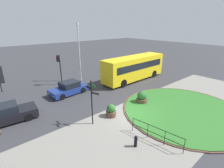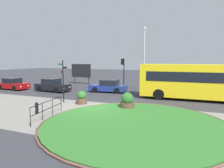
{
  "view_description": "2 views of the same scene",
  "coord_description": "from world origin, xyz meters",
  "px_view_note": "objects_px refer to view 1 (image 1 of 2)",
  "views": [
    {
      "loc": [
        -9.53,
        -8.43,
        7.39
      ],
      "look_at": [
        0.25,
        3.08,
        1.88
      ],
      "focal_mm": 26.46,
      "sensor_mm": 36.0,
      "label": 1
    },
    {
      "loc": [
        7.02,
        -13.34,
        3.64
      ],
      "look_at": [
        0.16,
        3.2,
        1.52
      ],
      "focal_mm": 32.49,
      "sensor_mm": 36.0,
      "label": 2
    }
  ],
  "objects_px": {
    "signpost_directional": "(92,100)",
    "bollard_foreground": "(136,141)",
    "bus_yellow": "(134,68)",
    "car_near_lane": "(8,114)",
    "lamppost_tall": "(79,51)",
    "car_far_lane": "(69,88)",
    "traffic_light_near": "(59,64)",
    "planter_near_signpost": "(111,111)",
    "planter_kerbside": "(142,98)"
  },
  "relations": [
    {
      "from": "lamppost_tall",
      "to": "planter_kerbside",
      "type": "xyz_separation_m",
      "value": [
        1.14,
        -9.83,
        -3.51
      ]
    },
    {
      "from": "car_near_lane",
      "to": "traffic_light_near",
      "type": "distance_m",
      "value": 8.94
    },
    {
      "from": "signpost_directional",
      "to": "lamppost_tall",
      "type": "bearing_deg",
      "value": 64.51
    },
    {
      "from": "signpost_directional",
      "to": "planter_near_signpost",
      "type": "distance_m",
      "value": 2.43
    },
    {
      "from": "car_near_lane",
      "to": "planter_kerbside",
      "type": "height_order",
      "value": "car_near_lane"
    },
    {
      "from": "bollard_foreground",
      "to": "planter_near_signpost",
      "type": "distance_m",
      "value": 4.03
    },
    {
      "from": "planter_near_signpost",
      "to": "planter_kerbside",
      "type": "xyz_separation_m",
      "value": [
        3.98,
        -0.01,
        0.05
      ]
    },
    {
      "from": "bollard_foreground",
      "to": "planter_near_signpost",
      "type": "relative_size",
      "value": 0.74
    },
    {
      "from": "lamppost_tall",
      "to": "planter_kerbside",
      "type": "height_order",
      "value": "lamppost_tall"
    },
    {
      "from": "bollard_foreground",
      "to": "planter_kerbside",
      "type": "relative_size",
      "value": 0.67
    },
    {
      "from": "signpost_directional",
      "to": "bus_yellow",
      "type": "xyz_separation_m",
      "value": [
        10.59,
        5.43,
        -0.35
      ]
    },
    {
      "from": "signpost_directional",
      "to": "planter_near_signpost",
      "type": "relative_size",
      "value": 3.32
    },
    {
      "from": "bus_yellow",
      "to": "planter_near_signpost",
      "type": "bearing_deg",
      "value": -149.02
    },
    {
      "from": "planter_near_signpost",
      "to": "planter_kerbside",
      "type": "relative_size",
      "value": 0.89
    },
    {
      "from": "signpost_directional",
      "to": "bollard_foreground",
      "type": "height_order",
      "value": "signpost_directional"
    },
    {
      "from": "signpost_directional",
      "to": "planter_near_signpost",
      "type": "height_order",
      "value": "signpost_directional"
    },
    {
      "from": "bus_yellow",
      "to": "car_far_lane",
      "type": "relative_size",
      "value": 2.33
    },
    {
      "from": "bus_yellow",
      "to": "car_near_lane",
      "type": "xyz_separation_m",
      "value": [
        -15.52,
        -0.78,
        -1.07
      ]
    },
    {
      "from": "car_far_lane",
      "to": "car_near_lane",
      "type": "bearing_deg",
      "value": 12.96
    },
    {
      "from": "bollard_foreground",
      "to": "car_near_lane",
      "type": "bearing_deg",
      "value": 123.05
    },
    {
      "from": "signpost_directional",
      "to": "bus_yellow",
      "type": "relative_size",
      "value": 0.36
    },
    {
      "from": "car_far_lane",
      "to": "planter_near_signpost",
      "type": "xyz_separation_m",
      "value": [
        0.49,
        -6.74,
        -0.15
      ]
    },
    {
      "from": "car_far_lane",
      "to": "planter_near_signpost",
      "type": "height_order",
      "value": "car_far_lane"
    },
    {
      "from": "bollard_foreground",
      "to": "planter_near_signpost",
      "type": "bearing_deg",
      "value": 72.68
    },
    {
      "from": "lamppost_tall",
      "to": "planter_near_signpost",
      "type": "relative_size",
      "value": 6.88
    },
    {
      "from": "planter_near_signpost",
      "to": "planter_kerbside",
      "type": "distance_m",
      "value": 3.98
    },
    {
      "from": "bus_yellow",
      "to": "car_near_lane",
      "type": "distance_m",
      "value": 15.57
    },
    {
      "from": "car_near_lane",
      "to": "lamppost_tall",
      "type": "height_order",
      "value": "lamppost_tall"
    },
    {
      "from": "lamppost_tall",
      "to": "planter_near_signpost",
      "type": "height_order",
      "value": "lamppost_tall"
    },
    {
      "from": "signpost_directional",
      "to": "car_far_lane",
      "type": "height_order",
      "value": "signpost_directional"
    },
    {
      "from": "traffic_light_near",
      "to": "planter_kerbside",
      "type": "relative_size",
      "value": 3.12
    },
    {
      "from": "car_far_lane",
      "to": "planter_near_signpost",
      "type": "relative_size",
      "value": 3.91
    },
    {
      "from": "signpost_directional",
      "to": "car_near_lane",
      "type": "bearing_deg",
      "value": 136.64
    },
    {
      "from": "signpost_directional",
      "to": "lamppost_tall",
      "type": "height_order",
      "value": "lamppost_tall"
    },
    {
      "from": "car_near_lane",
      "to": "traffic_light_near",
      "type": "bearing_deg",
      "value": 42.85
    },
    {
      "from": "bus_yellow",
      "to": "lamppost_tall",
      "type": "distance_m",
      "value": 7.71
    },
    {
      "from": "planter_near_signpost",
      "to": "car_near_lane",
      "type": "bearing_deg",
      "value": 145.24
    },
    {
      "from": "bollard_foreground",
      "to": "car_far_lane",
      "type": "distance_m",
      "value": 10.61
    },
    {
      "from": "car_far_lane",
      "to": "planter_kerbside",
      "type": "bearing_deg",
      "value": 118.31
    },
    {
      "from": "lamppost_tall",
      "to": "planter_kerbside",
      "type": "distance_m",
      "value": 10.5
    },
    {
      "from": "car_near_lane",
      "to": "traffic_light_near",
      "type": "relative_size",
      "value": 1.11
    },
    {
      "from": "signpost_directional",
      "to": "bollard_foreground",
      "type": "distance_m",
      "value": 4.28
    },
    {
      "from": "planter_kerbside",
      "to": "signpost_directional",
      "type": "bearing_deg",
      "value": 179.58
    },
    {
      "from": "bollard_foreground",
      "to": "lamppost_tall",
      "type": "distance_m",
      "value": 14.71
    },
    {
      "from": "bollard_foreground",
      "to": "lamppost_tall",
      "type": "relative_size",
      "value": 0.11
    },
    {
      "from": "signpost_directional",
      "to": "bus_yellow",
      "type": "distance_m",
      "value": 11.9
    },
    {
      "from": "signpost_directional",
      "to": "car_far_lane",
      "type": "relative_size",
      "value": 0.85
    },
    {
      "from": "car_near_lane",
      "to": "planter_near_signpost",
      "type": "distance_m",
      "value": 8.22
    },
    {
      "from": "traffic_light_near",
      "to": "planter_near_signpost",
      "type": "relative_size",
      "value": 3.49
    },
    {
      "from": "car_far_lane",
      "to": "planter_kerbside",
      "type": "xyz_separation_m",
      "value": [
        4.47,
        -6.75,
        -0.1
      ]
    }
  ]
}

